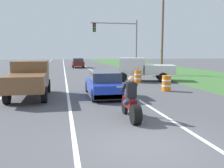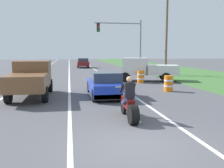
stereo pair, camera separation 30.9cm
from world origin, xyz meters
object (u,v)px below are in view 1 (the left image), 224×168
at_px(construction_barrel_mid, 138,77).
at_px(distant_car_far_ahead, 78,63).
at_px(motorcycle_with_rider, 131,104).
at_px(pickup_truck_right_shoulder_white, 143,68).
at_px(construction_barrel_nearest, 166,83).
at_px(pickup_truck_left_lane_brown, 29,77).
at_px(sports_car_blue, 105,85).
at_px(traffic_light_mast_near, 122,38).

relative_size(construction_barrel_mid, distant_car_far_ahead, 0.25).
relative_size(motorcycle_with_rider, pickup_truck_right_shoulder_white, 0.43).
bearing_deg(construction_barrel_nearest, pickup_truck_left_lane_brown, -175.53).
relative_size(pickup_truck_right_shoulder_white, construction_barrel_nearest, 5.14).
bearing_deg(pickup_truck_right_shoulder_white, sports_car_blue, -123.64).
xyz_separation_m(pickup_truck_left_lane_brown, pickup_truck_right_shoulder_white, (8.57, 6.32, 0.00)).
bearing_deg(distant_car_far_ahead, construction_barrel_mid, -80.36).
xyz_separation_m(construction_barrel_nearest, construction_barrel_mid, (-0.52, 4.50, 0.00)).
relative_size(pickup_truck_left_lane_brown, distant_car_far_ahead, 1.20).
height_order(motorcycle_with_rider, pickup_truck_right_shoulder_white, pickup_truck_right_shoulder_white).
distance_m(motorcycle_with_rider, pickup_truck_left_lane_brown, 6.95).
height_order(traffic_light_mast_near, construction_barrel_mid, traffic_light_mast_near).
bearing_deg(traffic_light_mast_near, construction_barrel_mid, -94.19).
height_order(construction_barrel_mid, distant_car_far_ahead, distant_car_far_ahead).
distance_m(motorcycle_with_rider, pickup_truck_right_shoulder_white, 12.60).
relative_size(traffic_light_mast_near, construction_barrel_nearest, 6.00).
bearing_deg(construction_barrel_mid, distant_car_far_ahead, 99.64).
height_order(pickup_truck_right_shoulder_white, construction_barrel_mid, pickup_truck_right_shoulder_white).
bearing_deg(sports_car_blue, distant_car_far_ahead, 89.71).
relative_size(motorcycle_with_rider, construction_barrel_nearest, 2.21).
relative_size(motorcycle_with_rider, sports_car_blue, 0.51).
relative_size(pickup_truck_right_shoulder_white, construction_barrel_mid, 5.14).
bearing_deg(pickup_truck_left_lane_brown, distant_car_far_ahead, 80.70).
bearing_deg(pickup_truck_left_lane_brown, traffic_light_mast_near, 57.39).
relative_size(pickup_truck_left_lane_brown, construction_barrel_nearest, 4.80).
bearing_deg(distant_car_far_ahead, traffic_light_mast_near, -72.30).
bearing_deg(pickup_truck_left_lane_brown, motorcycle_with_rider, -52.47).
distance_m(traffic_light_mast_near, distant_car_far_ahead, 13.88).
xyz_separation_m(pickup_truck_right_shoulder_white, distant_car_far_ahead, (-4.32, 19.57, -0.33)).
height_order(motorcycle_with_rider, sports_car_blue, motorcycle_with_rider).
height_order(motorcycle_with_rider, construction_barrel_mid, motorcycle_with_rider).
height_order(sports_car_blue, pickup_truck_left_lane_brown, pickup_truck_left_lane_brown).
xyz_separation_m(pickup_truck_left_lane_brown, traffic_light_mast_near, (8.34, 13.04, 2.93)).
bearing_deg(pickup_truck_right_shoulder_white, pickup_truck_left_lane_brown, -143.59).
xyz_separation_m(motorcycle_with_rider, pickup_truck_right_shoulder_white, (4.34, 11.82, 0.51)).
xyz_separation_m(motorcycle_with_rider, traffic_light_mast_near, (4.12, 18.54, 3.44)).
bearing_deg(sports_car_blue, construction_barrel_nearest, 13.84).
xyz_separation_m(pickup_truck_right_shoulder_white, construction_barrel_mid, (-0.80, -1.17, -0.60)).
relative_size(construction_barrel_nearest, distant_car_far_ahead, 0.25).
relative_size(sports_car_blue, traffic_light_mast_near, 0.72).
bearing_deg(construction_barrel_mid, pickup_truck_left_lane_brown, -146.44).
distance_m(pickup_truck_left_lane_brown, construction_barrel_nearest, 8.33).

